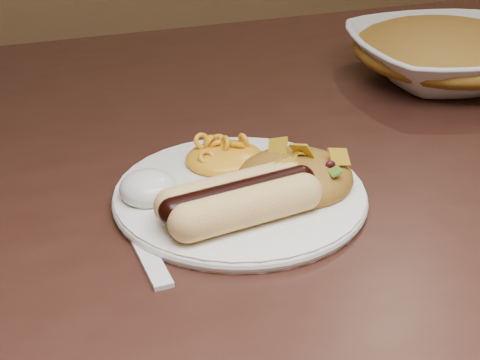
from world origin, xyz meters
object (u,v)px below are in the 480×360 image
object	(u,v)px
table	(239,245)
plate	(240,196)
serving_bowl	(446,57)
fork	(146,251)

from	to	relation	value
table	plate	bearing A→B (deg)	-108.46
table	serving_bowl	world-z (taller)	serving_bowl
table	serving_bowl	distance (m)	0.36
fork	serving_bowl	size ratio (longest dim) A/B	0.70
plate	serving_bowl	distance (m)	0.39
table	plate	xyz separation A→B (m)	(-0.02, -0.07, 0.10)
fork	serving_bowl	xyz separation A→B (m)	(0.43, 0.25, 0.03)
plate	fork	xyz separation A→B (m)	(-0.10, -0.05, -0.00)
plate	serving_bowl	size ratio (longest dim) A/B	0.95
table	plate	world-z (taller)	plate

